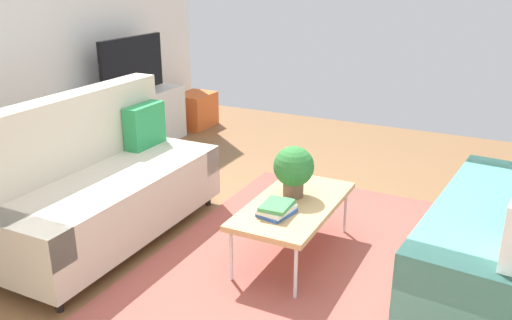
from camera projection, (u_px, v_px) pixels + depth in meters
ground_plane at (268, 262)px, 3.79m from camera, size 7.68×7.68×0.00m
area_rug at (316, 264)px, 3.76m from camera, size 2.90×2.20×0.01m
couch_beige at (101, 184)px, 4.02m from camera, size 1.90×0.85×1.10m
coffee_table at (294, 206)px, 3.76m from camera, size 1.10×0.56×0.42m
tv_console at (135, 122)px, 6.08m from camera, size 1.40×0.44×0.64m
tv at (132, 67)px, 5.86m from camera, size 1.00×0.20×0.64m
storage_trunk at (196, 110)px, 7.00m from camera, size 0.52×0.40×0.44m
potted_plant at (294, 168)px, 3.79m from camera, size 0.29×0.29×0.37m
table_book_0 at (277, 213)px, 3.56m from camera, size 0.27×0.23×0.02m
table_book_1 at (277, 209)px, 3.55m from camera, size 0.26×0.21×0.03m
table_book_2 at (277, 205)px, 3.54m from camera, size 0.25×0.19×0.03m
vase_0 at (92, 96)px, 5.47m from camera, size 0.10×0.10×0.19m
bottle_0 at (110, 93)px, 5.57m from camera, size 0.06×0.06×0.21m
bottle_1 at (117, 90)px, 5.66m from camera, size 0.05×0.05×0.22m
bottle_2 at (123, 90)px, 5.75m from camera, size 0.04×0.04×0.20m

